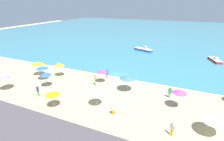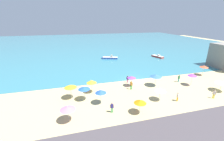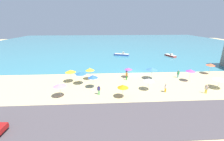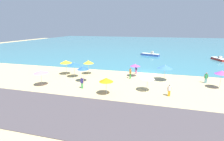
% 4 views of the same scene
% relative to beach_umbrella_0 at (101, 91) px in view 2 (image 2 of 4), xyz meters
% --- Properties ---
extents(ground_plane, '(160.00, 160.00, 0.00)m').
position_rel_beach_umbrella_0_xyz_m(ground_plane, '(8.95, 8.10, -2.25)').
color(ground_plane, tan).
extents(sea, '(150.00, 110.00, 0.05)m').
position_rel_beach_umbrella_0_xyz_m(sea, '(8.95, 63.10, -2.23)').
color(sea, teal).
rests_on(sea, ground_plane).
extents(coastal_road, '(80.00, 8.00, 0.06)m').
position_rel_beach_umbrella_0_xyz_m(coastal_road, '(8.95, -9.90, -2.22)').
color(coastal_road, '#4A4347').
rests_on(coastal_road, ground_plane).
extents(beach_umbrella_0, '(1.81, 1.81, 2.59)m').
position_rel_beach_umbrella_0_xyz_m(beach_umbrella_0, '(0.00, 0.00, 0.00)').
color(beach_umbrella_0, '#B2B2B7').
rests_on(beach_umbrella_0, ground_plane).
extents(beach_umbrella_1, '(1.80, 1.80, 2.29)m').
position_rel_beach_umbrella_0_xyz_m(beach_umbrella_1, '(5.02, -4.11, -0.28)').
color(beach_umbrella_1, '#B2B2B7').
rests_on(beach_umbrella_1, ground_plane).
extents(beach_umbrella_2, '(1.97, 1.97, 2.60)m').
position_rel_beach_umbrella_0_xyz_m(beach_umbrella_2, '(26.94, 6.29, 0.06)').
color(beach_umbrella_2, '#B2B2B7').
rests_on(beach_umbrella_2, ground_plane).
extents(beach_umbrella_3, '(1.88, 1.88, 2.63)m').
position_rel_beach_umbrella_0_xyz_m(beach_umbrella_3, '(-0.90, 4.30, 0.03)').
color(beach_umbrella_3, '#B2B2B7').
rests_on(beach_umbrella_3, ground_plane).
extents(beach_umbrella_4, '(2.38, 2.38, 2.63)m').
position_rel_beach_umbrella_0_xyz_m(beach_umbrella_4, '(12.25, 3.86, 0.05)').
color(beach_umbrella_4, '#B2B2B7').
rests_on(beach_umbrella_4, ground_plane).
extents(beach_umbrella_5, '(2.11, 2.11, 2.67)m').
position_rel_beach_umbrella_0_xyz_m(beach_umbrella_5, '(-4.69, 3.05, 0.11)').
color(beach_umbrella_5, '#B2B2B7').
rests_on(beach_umbrella_5, ground_plane).
extents(beach_umbrella_6, '(2.08, 2.08, 2.34)m').
position_rel_beach_umbrella_0_xyz_m(beach_umbrella_6, '(-5.12, -3.34, -0.17)').
color(beach_umbrella_6, '#B2B2B7').
rests_on(beach_umbrella_6, ground_plane).
extents(beach_umbrella_7, '(2.44, 2.44, 2.12)m').
position_rel_beach_umbrella_0_xyz_m(beach_umbrella_7, '(23.24, -1.59, -0.39)').
color(beach_umbrella_7, '#B2B2B7').
rests_on(beach_umbrella_7, ground_plane).
extents(beach_umbrella_8, '(1.88, 1.88, 2.26)m').
position_rel_beach_umbrella_0_xyz_m(beach_umbrella_8, '(9.95, -1.55, -0.29)').
color(beach_umbrella_8, '#B2B2B7').
rests_on(beach_umbrella_8, ground_plane).
extents(beach_umbrella_9, '(2.02, 2.02, 2.60)m').
position_rel_beach_umbrella_0_xyz_m(beach_umbrella_9, '(-2.48, 1.86, 0.05)').
color(beach_umbrella_9, '#B2B2B7').
rests_on(beach_umbrella_9, ground_plane).
extents(beach_umbrella_10, '(1.83, 1.83, 2.68)m').
position_rel_beach_umbrella_0_xyz_m(beach_umbrella_10, '(19.68, 2.09, 0.12)').
color(beach_umbrella_10, '#B2B2B7').
rests_on(beach_umbrella_10, ground_plane).
extents(beach_umbrella_11, '(1.77, 1.77, 2.30)m').
position_rel_beach_umbrella_0_xyz_m(beach_umbrella_11, '(7.40, 5.00, -0.21)').
color(beach_umbrella_11, '#B2B2B7').
rests_on(beach_umbrella_11, ground_plane).
extents(bather_0, '(0.53, 0.35, 1.59)m').
position_rel_beach_umbrella_0_xyz_m(bather_0, '(12.74, -2.59, -1.36)').
color(bather_0, orange).
rests_on(bather_0, ground_plane).
extents(bather_1, '(0.43, 0.43, 1.60)m').
position_rel_beach_umbrella_0_xyz_m(bather_1, '(7.35, 7.01, -1.36)').
color(bather_1, pink).
rests_on(bather_1, ground_plane).
extents(bather_2, '(0.39, 0.48, 1.82)m').
position_rel_beach_umbrella_0_xyz_m(bather_2, '(6.82, 3.62, -1.23)').
color(bather_2, green).
rests_on(bather_2, ground_plane).
extents(bather_3, '(0.57, 0.26, 1.70)m').
position_rel_beach_umbrella_0_xyz_m(bather_3, '(1.11, -2.88, -1.30)').
color(bather_3, '#43AB56').
rests_on(bather_3, ground_plane).
extents(bather_4, '(0.57, 0.24, 1.68)m').
position_rel_beach_umbrella_0_xyz_m(bather_4, '(18.39, 4.32, -1.31)').
color(bather_4, teal).
rests_on(bather_4, ground_plane).
extents(bather_5, '(0.48, 0.39, 1.65)m').
position_rel_beach_umbrella_0_xyz_m(bather_5, '(19.53, -3.48, -1.32)').
color(bather_5, yellow).
rests_on(bather_5, ground_plane).
extents(skiff_nearshore, '(2.83, 4.89, 1.12)m').
position_rel_beach_umbrella_0_xyz_m(skiff_nearshore, '(25.95, 25.36, -1.87)').
color(skiff_nearshore, red).
rests_on(skiff_nearshore, sea).
extents(skiff_offshore, '(5.64, 3.16, 1.38)m').
position_rel_beach_umbrella_0_xyz_m(skiff_offshore, '(8.74, 27.73, -1.82)').
color(skiff_offshore, '#3751A0').
rests_on(skiff_offshore, sea).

